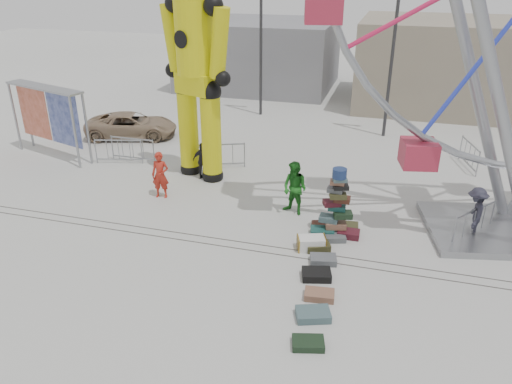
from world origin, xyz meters
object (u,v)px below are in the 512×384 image
(steamer_trunk, at_px, (311,243))
(barricade_wheel_front, at_px, (474,224))
(pedestrian_black, at_px, (203,161))
(barricade_dummy_b, at_px, (133,150))
(suitcase_tower, at_px, (336,216))
(crash_test_dummy, at_px, (196,68))
(banner_scaffold, at_px, (47,105))
(barricade_dummy_c, at_px, (221,156))
(pedestrian_green, at_px, (295,188))
(barricade_dummy_a, at_px, (119,151))
(pedestrian_grey, at_px, (475,213))
(lamp_post_left, at_px, (263,33))
(pedestrian_red, at_px, (160,175))
(parked_suv, at_px, (131,125))
(lamp_post_right, at_px, (396,44))
(barricade_wheel_back, at_px, (469,155))

(steamer_trunk, bearing_deg, barricade_wheel_front, 3.56)
(pedestrian_black, bearing_deg, barricade_dummy_b, -10.81)
(steamer_trunk, distance_m, pedestrian_black, 6.69)
(suitcase_tower, xyz_separation_m, crash_test_dummy, (-5.93, 3.29, 3.76))
(banner_scaffold, distance_m, barricade_wheel_front, 17.67)
(crash_test_dummy, bearing_deg, barricade_dummy_c, 85.54)
(barricade_dummy_b, distance_m, pedestrian_green, 8.37)
(barricade_dummy_a, distance_m, pedestrian_grey, 14.35)
(barricade_wheel_front, bearing_deg, pedestrian_grey, 36.99)
(lamp_post_left, xyz_separation_m, barricade_dummy_c, (0.47, -8.32, -3.93))
(barricade_wheel_front, height_order, pedestrian_red, pedestrian_red)
(suitcase_tower, bearing_deg, lamp_post_left, 106.38)
(pedestrian_black, bearing_deg, crash_test_dummy, -49.13)
(barricade_dummy_b, height_order, pedestrian_grey, pedestrian_grey)
(pedestrian_red, height_order, parked_suv, pedestrian_red)
(crash_test_dummy, bearing_deg, parked_suv, 166.03)
(steamer_trunk, height_order, barricade_dummy_a, barricade_dummy_a)
(barricade_dummy_a, relative_size, barricade_wheel_front, 1.00)
(lamp_post_left, distance_m, banner_scaffold, 11.78)
(lamp_post_right, height_order, barricade_dummy_c, lamp_post_right)
(pedestrian_green, bearing_deg, suitcase_tower, -9.50)
(barricade_wheel_front, xyz_separation_m, parked_suv, (-15.32, 6.10, 0.06))
(banner_scaffold, xyz_separation_m, pedestrian_grey, (17.37, -2.55, -1.54))
(pedestrian_grey, bearing_deg, barricade_dummy_a, -95.08)
(barricade_dummy_c, relative_size, barricade_wheel_back, 1.00)
(banner_scaffold, relative_size, steamer_trunk, 5.13)
(lamp_post_right, xyz_separation_m, banner_scaffold, (-14.23, -7.06, -2.10))
(crash_test_dummy, xyz_separation_m, pedestrian_grey, (10.16, -2.27, -3.55))
(pedestrian_red, bearing_deg, suitcase_tower, -17.79)
(lamp_post_left, height_order, parked_suv, lamp_post_left)
(pedestrian_red, bearing_deg, barricade_wheel_back, 19.70)
(crash_test_dummy, xyz_separation_m, banner_scaffold, (-7.21, 0.28, -2.02))
(banner_scaffold, bearing_deg, barricade_wheel_back, 29.09)
(steamer_trunk, height_order, pedestrian_green, pedestrian_green)
(banner_scaffold, bearing_deg, barricade_dummy_b, 23.39)
(banner_scaffold, distance_m, barricade_wheel_back, 18.27)
(lamp_post_left, relative_size, suitcase_tower, 3.51)
(suitcase_tower, height_order, barricade_wheel_back, suitcase_tower)
(parked_suv, bearing_deg, banner_scaffold, 132.28)
(pedestrian_green, bearing_deg, lamp_post_left, 134.35)
(barricade_dummy_b, bearing_deg, crash_test_dummy, -11.25)
(barricade_wheel_front, bearing_deg, barricade_wheel_back, 35.58)
(parked_suv, bearing_deg, suitcase_tower, -138.54)
(parked_suv, bearing_deg, pedestrian_green, -138.31)
(barricade_wheel_front, bearing_deg, parked_suv, 107.84)
(barricade_dummy_c, relative_size, pedestrian_green, 1.05)
(banner_scaffold, height_order, pedestrian_green, banner_scaffold)
(steamer_trunk, distance_m, barricade_dummy_c, 7.34)
(barricade_wheel_back, distance_m, pedestrian_black, 11.23)
(suitcase_tower, distance_m, crash_test_dummy, 7.76)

